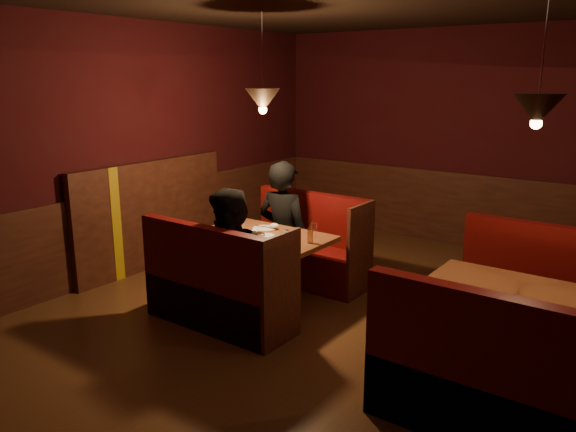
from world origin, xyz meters
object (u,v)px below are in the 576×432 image
Objects in this scene: main_bench_far at (308,254)px; main_bench_near at (216,294)px; second_bench_near at (484,390)px; diner_a at (283,207)px; diner_b at (233,241)px; second_table at (516,315)px; second_bench_far at (542,309)px; main_table at (265,250)px.

main_bench_near is at bearing -90.00° from main_bench_far.
second_bench_near is 0.84× the size of diner_a.
diner_a reaches higher than diner_b.
second_table is (2.48, 0.58, 0.24)m from main_bench_near.
second_bench_far is 1.00× the size of second_bench_near.
second_table is (2.50, -0.18, 0.00)m from main_table.
main_bench_far is at bearing 82.01° from diner_b.
second_bench_near is at bearing -20.68° from diner_b.
second_bench_near is at bearing -4.78° from main_bench_near.
second_bench_near is 0.89× the size of diner_b.
main_table is 1.01× the size of second_table.
main_bench_far is 1.48m from diner_b.
main_bench_near is at bearing 175.22° from second_bench_near.
diner_b reaches higher than second_table.
main_bench_far is 2.66m from second_table.
second_bench_far is (2.51, -0.14, 0.02)m from main_bench_far.
second_bench_far is at bearing -3.20° from main_bench_far.
main_bench_near is 1.00× the size of second_bench_near.
second_bench_far is (2.51, 1.37, 0.02)m from main_bench_near.
second_table is 0.90× the size of second_bench_near.
diner_a reaches higher than second_bench_far.
second_bench_near reaches higher than main_bench_near.
second_table is 0.76× the size of diner_a.
main_bench_far is 0.89× the size of diner_b.
diner_a is at bearing 150.75° from second_bench_near.
main_table is 2.61m from second_bench_far.
second_bench_near is (2.51, -0.21, 0.02)m from main_bench_near.
main_bench_far is 1.11× the size of second_table.
main_bench_far is at bearing -135.39° from diner_a.
main_bench_near reaches higher than main_table.
main_bench_near is 0.53m from diner_b.
diner_a is at bearing 91.88° from diner_b.
second_bench_near is (0.00, -1.58, 0.00)m from second_bench_far.
diner_b is at bearing -169.03° from second_table.
second_table is 2.43m from diner_b.
second_table is 0.90× the size of second_bench_far.
second_bench_far is at bearing 13.68° from main_table.
main_bench_near is at bearing -151.38° from second_bench_far.
second_table is (2.48, -0.93, 0.24)m from main_bench_far.
main_table is 2.72m from second_bench_near.
second_table is at bearing -20.56° from main_bench_far.
second_bench_far reaches higher than main_bench_near.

